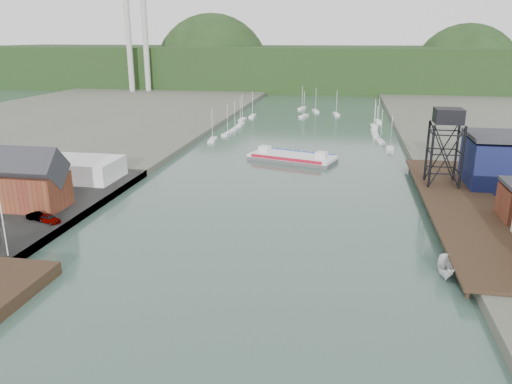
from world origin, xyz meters
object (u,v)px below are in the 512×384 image
(lift_tower, at_px, (448,121))
(car_west_a, at_px, (49,218))
(chain_ferry, at_px, (292,157))
(harbor_building, at_px, (31,185))
(motorboat, at_px, (446,268))

(lift_tower, xyz_separation_m, car_west_a, (-69.65, -34.68, -13.29))
(chain_ferry, xyz_separation_m, car_west_a, (-35.32, -58.46, 1.41))
(harbor_building, bearing_deg, lift_tower, 19.98)
(chain_ferry, relative_size, motorboat, 3.87)
(motorboat, relative_size, car_west_a, 1.44)
(lift_tower, height_order, car_west_a, lift_tower)
(harbor_building, relative_size, lift_tower, 0.76)
(motorboat, height_order, car_west_a, car_west_a)
(lift_tower, height_order, chain_ferry, lift_tower)
(motorboat, bearing_deg, harbor_building, 179.18)
(chain_ferry, xyz_separation_m, motorboat, (28.67, -64.03, 0.28))
(harbor_building, relative_size, chain_ferry, 0.50)
(car_west_a, bearing_deg, motorboat, -74.31)
(lift_tower, xyz_separation_m, motorboat, (-5.66, -40.25, -14.42))
(harbor_building, relative_size, car_west_a, 2.76)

